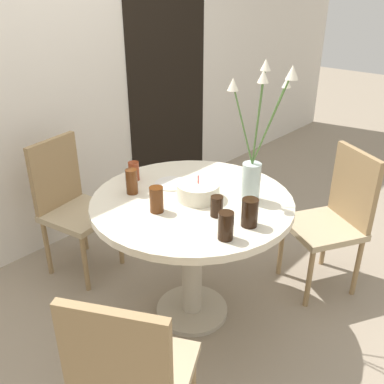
{
  "coord_description": "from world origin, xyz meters",
  "views": [
    {
      "loc": [
        -1.48,
        -1.33,
        1.8
      ],
      "look_at": [
        0.0,
        0.0,
        0.81
      ],
      "focal_mm": 40.0,
      "sensor_mm": 36.0,
      "label": 1
    }
  ],
  "objects_px": {
    "drink_glass_0": "(226,226)",
    "drink_glass_1": "(132,181)",
    "chair_near_front": "(335,214)",
    "side_plate": "(171,184)",
    "drink_glass_5": "(134,171)",
    "birthday_cake": "(198,191)",
    "flower_vase": "(255,154)",
    "drink_glass_3": "(157,200)",
    "drink_glass_4": "(217,206)",
    "chair_far_back": "(130,376)",
    "drink_glass_2": "(250,212)",
    "chair_left_flank": "(70,200)"
  },
  "relations": [
    {
      "from": "chair_near_front",
      "to": "side_plate",
      "type": "bearing_deg",
      "value": -101.63
    },
    {
      "from": "chair_left_flank",
      "to": "drink_glass_5",
      "type": "xyz_separation_m",
      "value": [
        0.13,
        -0.51,
        0.31
      ]
    },
    {
      "from": "birthday_cake",
      "to": "drink_glass_5",
      "type": "relative_size",
      "value": 2.07
    },
    {
      "from": "birthday_cake",
      "to": "drink_glass_4",
      "type": "xyz_separation_m",
      "value": [
        -0.08,
        -0.19,
        0.01
      ]
    },
    {
      "from": "side_plate",
      "to": "drink_glass_3",
      "type": "distance_m",
      "value": 0.32
    },
    {
      "from": "side_plate",
      "to": "drink_glass_0",
      "type": "relative_size",
      "value": 1.41
    },
    {
      "from": "birthday_cake",
      "to": "flower_vase",
      "type": "xyz_separation_m",
      "value": [
        0.16,
        -0.23,
        0.22
      ]
    },
    {
      "from": "birthday_cake",
      "to": "drink_glass_1",
      "type": "height_order",
      "value": "drink_glass_1"
    },
    {
      "from": "chair_near_front",
      "to": "drink_glass_0",
      "type": "xyz_separation_m",
      "value": [
        -0.99,
        0.09,
        0.32
      ]
    },
    {
      "from": "chair_far_back",
      "to": "drink_glass_2",
      "type": "height_order",
      "value": "chair_far_back"
    },
    {
      "from": "drink_glass_2",
      "to": "drink_glass_5",
      "type": "relative_size",
      "value": 1.26
    },
    {
      "from": "side_plate",
      "to": "birthday_cake",
      "type": "bearing_deg",
      "value": -96.78
    },
    {
      "from": "side_plate",
      "to": "drink_glass_3",
      "type": "xyz_separation_m",
      "value": [
        -0.27,
        -0.16,
        0.06
      ]
    },
    {
      "from": "chair_near_front",
      "to": "flower_vase",
      "type": "height_order",
      "value": "flower_vase"
    },
    {
      "from": "drink_glass_0",
      "to": "drink_glass_4",
      "type": "height_order",
      "value": "drink_glass_0"
    },
    {
      "from": "flower_vase",
      "to": "drink_glass_0",
      "type": "distance_m",
      "value": 0.44
    },
    {
      "from": "flower_vase",
      "to": "chair_left_flank",
      "type": "bearing_deg",
      "value": 107.23
    },
    {
      "from": "drink_glass_1",
      "to": "drink_glass_5",
      "type": "height_order",
      "value": "drink_glass_1"
    },
    {
      "from": "drink_glass_5",
      "to": "birthday_cake",
      "type": "bearing_deg",
      "value": -80.83
    },
    {
      "from": "chair_far_back",
      "to": "chair_near_front",
      "type": "xyz_separation_m",
      "value": [
        1.63,
        -0.02,
        0.0
      ]
    },
    {
      "from": "drink_glass_3",
      "to": "drink_glass_4",
      "type": "bearing_deg",
      "value": -56.48
    },
    {
      "from": "chair_near_front",
      "to": "drink_glass_2",
      "type": "xyz_separation_m",
      "value": [
        -0.83,
        0.08,
        0.32
      ]
    },
    {
      "from": "drink_glass_4",
      "to": "birthday_cake",
      "type": "bearing_deg",
      "value": 67.38
    },
    {
      "from": "flower_vase",
      "to": "drink_glass_3",
      "type": "xyz_separation_m",
      "value": [
        -0.4,
        0.29,
        -0.2
      ]
    },
    {
      "from": "flower_vase",
      "to": "drink_glass_0",
      "type": "relative_size",
      "value": 5.45
    },
    {
      "from": "chair_near_front",
      "to": "drink_glass_5",
      "type": "height_order",
      "value": "chair_near_front"
    },
    {
      "from": "side_plate",
      "to": "drink_glass_5",
      "type": "height_order",
      "value": "drink_glass_5"
    },
    {
      "from": "drink_glass_0",
      "to": "drink_glass_1",
      "type": "distance_m",
      "value": 0.65
    },
    {
      "from": "chair_near_front",
      "to": "drink_glass_0",
      "type": "bearing_deg",
      "value": -65.79
    },
    {
      "from": "side_plate",
      "to": "drink_glass_5",
      "type": "relative_size",
      "value": 1.71
    },
    {
      "from": "drink_glass_2",
      "to": "drink_glass_4",
      "type": "bearing_deg",
      "value": 99.85
    },
    {
      "from": "drink_glass_3",
      "to": "drink_glass_5",
      "type": "height_order",
      "value": "drink_glass_3"
    },
    {
      "from": "drink_glass_1",
      "to": "drink_glass_3",
      "type": "xyz_separation_m",
      "value": [
        -0.05,
        -0.24,
        -0.0
      ]
    },
    {
      "from": "drink_glass_0",
      "to": "drink_glass_2",
      "type": "relative_size",
      "value": 0.96
    },
    {
      "from": "drink_glass_2",
      "to": "drink_glass_5",
      "type": "height_order",
      "value": "drink_glass_2"
    },
    {
      "from": "drink_glass_2",
      "to": "drink_glass_4",
      "type": "distance_m",
      "value": 0.17
    },
    {
      "from": "birthday_cake",
      "to": "side_plate",
      "type": "height_order",
      "value": "birthday_cake"
    },
    {
      "from": "side_plate",
      "to": "drink_glass_0",
      "type": "bearing_deg",
      "value": -112.81
    },
    {
      "from": "drink_glass_0",
      "to": "drink_glass_2",
      "type": "distance_m",
      "value": 0.16
    },
    {
      "from": "drink_glass_0",
      "to": "drink_glass_3",
      "type": "distance_m",
      "value": 0.41
    },
    {
      "from": "chair_far_back",
      "to": "birthday_cake",
      "type": "xyz_separation_m",
      "value": [
        0.85,
        0.42,
        0.3
      ]
    },
    {
      "from": "drink_glass_4",
      "to": "side_plate",
      "type": "bearing_deg",
      "value": 75.69
    },
    {
      "from": "drink_glass_4",
      "to": "drink_glass_0",
      "type": "bearing_deg",
      "value": -130.34
    },
    {
      "from": "side_plate",
      "to": "drink_glass_4",
      "type": "distance_m",
      "value": 0.43
    },
    {
      "from": "drink_glass_0",
      "to": "drink_glass_1",
      "type": "xyz_separation_m",
      "value": [
        0.02,
        0.65,
        0.0
      ]
    },
    {
      "from": "drink_glass_3",
      "to": "chair_near_front",
      "type": "bearing_deg",
      "value": -26.02
    },
    {
      "from": "chair_near_front",
      "to": "drink_glass_1",
      "type": "distance_m",
      "value": 1.26
    },
    {
      "from": "chair_far_back",
      "to": "flower_vase",
      "type": "distance_m",
      "value": 1.15
    },
    {
      "from": "birthday_cake",
      "to": "drink_glass_0",
      "type": "relative_size",
      "value": 1.72
    },
    {
      "from": "chair_left_flank",
      "to": "birthday_cake",
      "type": "relative_size",
      "value": 4.03
    }
  ]
}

